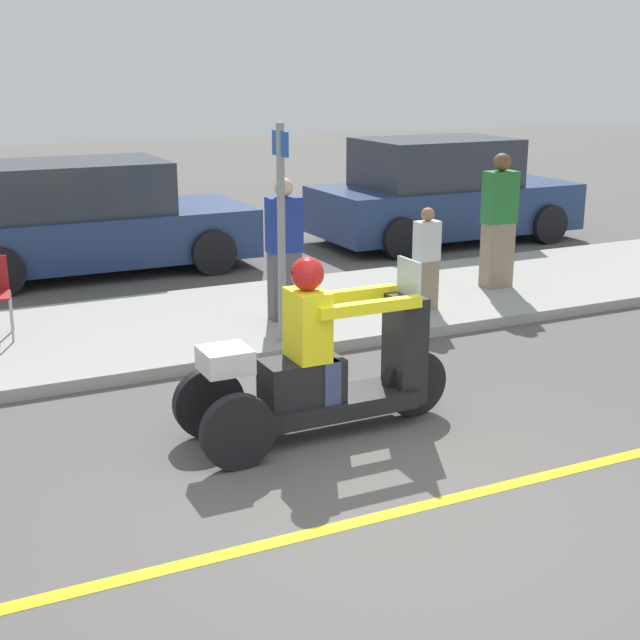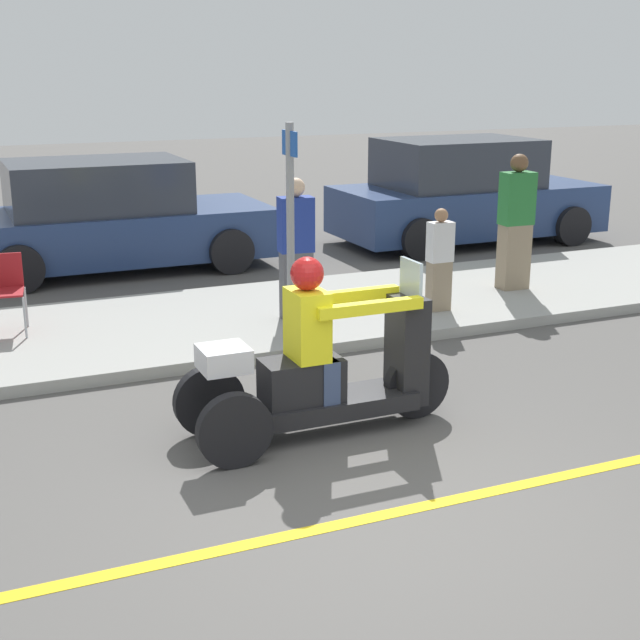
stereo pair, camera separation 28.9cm
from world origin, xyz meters
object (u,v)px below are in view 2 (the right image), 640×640
motorcycle_trike (321,372)px  street_sign (290,226)px  folding_chair_curbside (1,285)px  parked_car_lot_left (109,219)px  spectator_end_of_line (296,252)px  spectator_near_curb (516,225)px  parked_car_lot_right (464,195)px  spectator_by_tree (440,262)px

motorcycle_trike → street_sign: 2.25m
folding_chair_curbside → parked_car_lot_left: 3.54m
folding_chair_curbside → spectator_end_of_line: bearing=-14.0°
spectator_near_curb → parked_car_lot_left: 5.68m
parked_car_lot_left → spectator_end_of_line: bearing=-71.1°
parked_car_lot_right → spectator_near_curb: bearing=-112.3°
spectator_end_of_line → spectator_by_tree: bearing=-11.2°
parked_car_lot_left → parked_car_lot_right: parked_car_lot_right is taller
motorcycle_trike → street_sign: bearing=74.8°
spectator_end_of_line → folding_chair_curbside: 3.13m
street_sign → parked_car_lot_right: bearing=42.4°
folding_chair_curbside → street_sign: street_sign is taller
spectator_by_tree → street_sign: (-2.00, -0.45, 0.63)m
folding_chair_curbside → parked_car_lot_right: bearing=20.8°
folding_chair_curbside → parked_car_lot_right: size_ratio=0.19×
folding_chair_curbside → parked_car_lot_right: (7.45, 2.84, 0.17)m
parked_car_lot_right → parked_car_lot_left: bearing=177.4°
spectator_near_curb → parked_car_lot_left: bearing=140.0°
street_sign → spectator_end_of_line: bearing=64.6°
spectator_end_of_line → spectator_near_curb: 3.04m
parked_car_lot_left → parked_car_lot_right: 5.75m
spectator_by_tree → street_sign: 2.14m
spectator_end_of_line → spectator_by_tree: 1.67m
folding_chair_curbside → street_sign: bearing=-29.9°
folding_chair_curbside → parked_car_lot_left: size_ratio=0.19×
motorcycle_trike → parked_car_lot_left: 6.67m
spectator_end_of_line → spectator_by_tree: size_ratio=1.33×
spectator_end_of_line → spectator_near_curb: size_ratio=0.93×
parked_car_lot_left → motorcycle_trike: bearing=-86.5°
spectator_by_tree → parked_car_lot_right: (2.79, 3.92, 0.10)m
spectator_near_curb → spectator_by_tree: bearing=-159.3°
spectator_by_tree → parked_car_lot_right: bearing=54.6°
parked_car_lot_right → street_sign: size_ratio=1.98×
parked_car_lot_left → parked_car_lot_right: bearing=-2.6°
motorcycle_trike → spectator_near_curb: 4.98m
spectator_end_of_line → parked_car_lot_right: (4.42, 3.59, -0.09)m
spectator_near_curb → street_sign: 3.55m
spectator_end_of_line → parked_car_lot_left: (-1.32, 3.85, -0.14)m
parked_car_lot_right → motorcycle_trike: bearing=-129.8°
parked_car_lot_left → street_sign: 4.76m
folding_chair_curbside → spectator_near_curb: bearing=-5.2°
folding_chair_curbside → street_sign: size_ratio=0.37×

